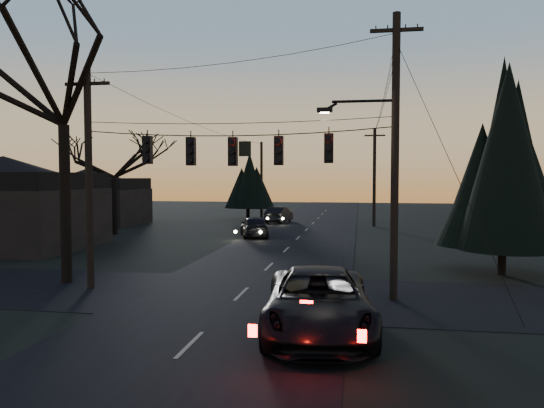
% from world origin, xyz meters
% --- Properties ---
extents(main_road, '(8.00, 120.00, 0.02)m').
position_xyz_m(main_road, '(0.00, 20.00, 0.01)').
color(main_road, black).
rests_on(main_road, ground).
extents(cross_road, '(60.00, 7.00, 0.02)m').
position_xyz_m(cross_road, '(0.00, 10.00, 0.01)').
color(cross_road, black).
rests_on(cross_road, ground).
extents(utility_pole_right, '(5.00, 0.30, 10.00)m').
position_xyz_m(utility_pole_right, '(5.50, 10.00, 0.00)').
color(utility_pole_right, black).
rests_on(utility_pole_right, ground).
extents(utility_pole_left, '(1.80, 0.30, 8.50)m').
position_xyz_m(utility_pole_left, '(-6.00, 10.00, 0.00)').
color(utility_pole_left, black).
rests_on(utility_pole_left, ground).
extents(utility_pole_far_r, '(1.80, 0.30, 8.50)m').
position_xyz_m(utility_pole_far_r, '(5.50, 38.00, 0.00)').
color(utility_pole_far_r, black).
rests_on(utility_pole_far_r, ground).
extents(utility_pole_far_l, '(0.30, 0.30, 8.00)m').
position_xyz_m(utility_pole_far_l, '(-6.00, 46.00, 0.00)').
color(utility_pole_far_l, black).
rests_on(utility_pole_far_l, ground).
extents(span_signal_assembly, '(11.50, 0.44, 1.49)m').
position_xyz_m(span_signal_assembly, '(-0.24, 10.00, 5.33)').
color(span_signal_assembly, black).
rests_on(span_signal_assembly, ground).
extents(bare_tree_left, '(10.92, 10.92, 12.90)m').
position_xyz_m(bare_tree_left, '(-7.57, 10.95, 9.03)').
color(bare_tree_left, black).
rests_on(bare_tree_left, ground).
extents(evergreen_right, '(4.32, 4.32, 8.39)m').
position_xyz_m(evergreen_right, '(10.54, 15.72, 4.79)').
color(evergreen_right, black).
rests_on(evergreen_right, ground).
extents(bare_tree_dist, '(6.86, 6.86, 8.60)m').
position_xyz_m(bare_tree_dist, '(-13.89, 28.23, 6.01)').
color(bare_tree_dist, black).
rests_on(bare_tree_dist, ground).
extents(evergreen_dist, '(4.06, 4.06, 5.99)m').
position_xyz_m(evergreen_dist, '(-6.90, 43.36, 3.59)').
color(evergreen_dist, black).
rests_on(evergreen_dist, ground).
extents(house_left_near, '(10.00, 8.00, 5.60)m').
position_xyz_m(house_left_near, '(-17.00, 20.00, 2.80)').
color(house_left_near, black).
rests_on(house_left_near, ground).
extents(house_left_far, '(9.00, 7.00, 5.20)m').
position_xyz_m(house_left_far, '(-20.00, 36.00, 2.60)').
color(house_left_far, black).
rests_on(house_left_far, ground).
extents(suv_near, '(3.49, 6.54, 1.75)m').
position_xyz_m(suv_near, '(3.20, 5.54, 0.87)').
color(suv_near, black).
rests_on(suv_near, ground).
extents(sedan_oncoming_a, '(3.00, 4.80, 1.52)m').
position_xyz_m(sedan_oncoming_a, '(-3.20, 28.26, 0.76)').
color(sedan_oncoming_a, black).
rests_on(sedan_oncoming_a, ground).
extents(sedan_oncoming_b, '(2.17, 4.70, 1.49)m').
position_xyz_m(sedan_oncoming_b, '(-3.20, 39.99, 0.75)').
color(sedan_oncoming_b, black).
rests_on(sedan_oncoming_b, ground).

